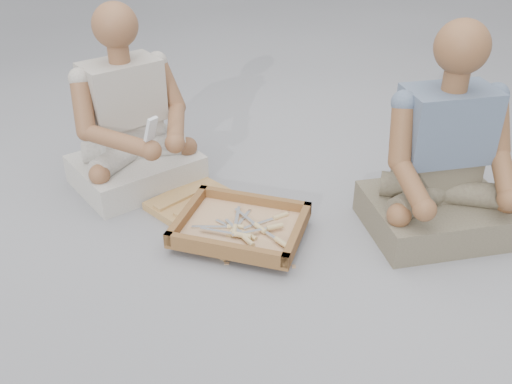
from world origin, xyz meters
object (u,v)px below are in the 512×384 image
Objects in this scene: carved_panel at (213,214)px; tool_tray at (241,227)px; companion at (443,167)px; craftsman at (131,128)px.

tool_tray reaches higher than carved_panel.
carved_panel is 1.01m from companion.
companion reaches higher than tool_tray.
tool_tray is at bearing -6.28° from companion.
craftsman reaches higher than carved_panel.
craftsman is 0.97× the size of companion.
tool_tray is 0.68× the size of companion.
companion is (1.36, 0.43, 0.00)m from craftsman.
carved_panel is at bearing 162.63° from tool_tray.
carved_panel is 0.62× the size of companion.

